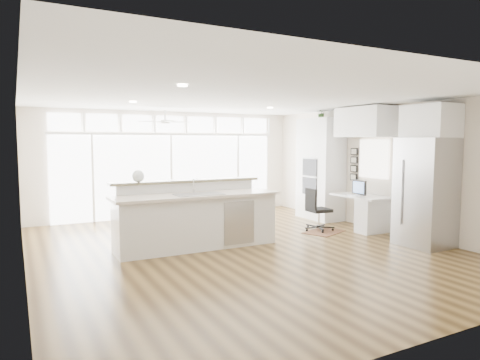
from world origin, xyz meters
TOP-DOWN VIEW (x-y plane):
  - floor at (0.00, 0.00)m, footprint 7.00×8.00m
  - ceiling at (0.00, 0.00)m, footprint 7.00×8.00m
  - wall_back at (0.00, 4.00)m, footprint 7.00×0.04m
  - wall_front at (0.00, -4.00)m, footprint 7.00×0.04m
  - wall_left at (-3.50, 0.00)m, footprint 0.04×8.00m
  - wall_right at (3.50, 0.00)m, footprint 0.04×8.00m
  - glass_wall at (0.00, 3.94)m, footprint 5.80×0.06m
  - transom_row at (0.00, 3.94)m, footprint 5.90×0.06m
  - desk_window at (3.46, 0.30)m, footprint 0.04×0.85m
  - ceiling_fan at (-0.50, 2.80)m, footprint 1.16×1.16m
  - recessed_lights at (0.00, 0.20)m, footprint 3.40×3.00m
  - oven_cabinet at (3.17, 1.80)m, footprint 0.64×1.20m
  - desk_nook at (3.13, 0.30)m, footprint 0.72×1.30m
  - upper_cabinets at (3.17, 0.30)m, footprint 0.64×1.30m
  - refrigerator at (3.11, -1.35)m, footprint 0.76×0.90m
  - fridge_cabinet at (3.17, -1.35)m, footprint 0.64×0.90m
  - framed_photos at (3.46, 0.92)m, footprint 0.06×0.22m
  - kitchen_island at (-0.68, 0.50)m, footprint 3.05×1.17m
  - rug at (2.22, 0.45)m, footprint 1.01×0.88m
  - office_chair at (2.24, 0.66)m, footprint 0.51×0.47m
  - fishbowl at (-1.63, 0.91)m, footprint 0.25×0.25m
  - monitor at (3.05, 0.30)m, footprint 0.10×0.43m
  - keyboard at (2.88, 0.30)m, footprint 0.13×0.31m
  - potted_plant at (3.17, 1.80)m, footprint 0.29×0.32m

SIDE VIEW (x-z plane):
  - floor at x=0.00m, z-range -0.02..0.00m
  - rug at x=2.22m, z-range 0.00..0.01m
  - desk_nook at x=3.13m, z-range 0.00..0.76m
  - office_chair at x=2.24m, z-range 0.00..0.91m
  - kitchen_island at x=-0.68m, z-range 0.00..1.21m
  - keyboard at x=2.88m, z-range 0.76..0.78m
  - monitor at x=3.05m, z-range 0.76..1.11m
  - refrigerator at x=3.11m, z-range 0.00..2.00m
  - glass_wall at x=0.00m, z-range 0.01..2.09m
  - oven_cabinet at x=3.17m, z-range 0.00..2.50m
  - fishbowl at x=-1.63m, z-range 1.21..1.43m
  - wall_back at x=0.00m, z-range 0.00..2.70m
  - wall_front at x=0.00m, z-range 0.00..2.70m
  - wall_left at x=-3.50m, z-range 0.00..2.70m
  - wall_right at x=3.50m, z-range 0.00..2.70m
  - framed_photos at x=3.46m, z-range 1.00..1.80m
  - desk_window at x=3.46m, z-range 1.12..1.98m
  - fridge_cabinet at x=3.17m, z-range 2.00..2.60m
  - upper_cabinets at x=3.17m, z-range 2.03..2.67m
  - transom_row at x=0.00m, z-range 2.18..2.58m
  - ceiling_fan at x=-0.50m, z-range 2.32..2.64m
  - potted_plant at x=3.17m, z-range 2.50..2.72m
  - recessed_lights at x=0.00m, z-range 2.67..2.69m
  - ceiling at x=0.00m, z-range 2.69..2.71m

